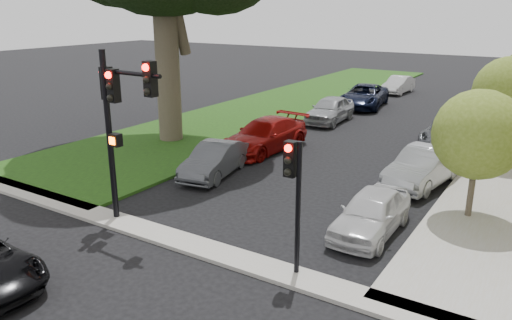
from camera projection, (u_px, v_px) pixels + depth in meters
The scene contains 15 objects.
ground at pixel (154, 280), 13.14m from camera, with size 140.00×140.00×0.00m, color black.
grass_strip at pixel (291, 102), 37.08m from camera, with size 8.00×44.00×0.12m, color #1A3512.
sidewalk_cross at pixel (202, 248), 14.73m from camera, with size 60.00×1.00×0.12m, color #A59C8A.
small_tree_a at pixel (479, 135), 16.06m from camera, with size 2.94×2.94×4.41m.
small_tree_b at pixel (510, 93), 22.17m from camera, with size 3.22×3.22×4.83m.
traffic_signal_main at pixel (118, 107), 15.51m from camera, with size 2.75×0.71×5.64m.
traffic_signal_secondary at pixel (294, 184), 12.64m from camera, with size 0.46×0.37×3.72m.
car_parked_0 at pixel (371, 213), 15.63m from camera, with size 1.64×4.09×1.39m, color silver.
car_parked_1 at pixel (423, 167), 19.89m from camera, with size 1.60×4.60×1.51m, color #999BA0.
car_parked_2 at pixel (447, 132), 25.80m from camera, with size 2.15×4.65×1.29m, color #3F4247.
car_parked_5 at pixel (215, 160), 21.02m from camera, with size 1.46×4.20×1.38m, color #3F4247.
car_parked_6 at pixel (265, 135), 24.60m from camera, with size 2.22×5.46×1.58m, color maroon.
car_parked_7 at pixel (330, 109), 30.71m from camera, with size 1.88×4.67×1.59m, color #999BA0.
car_parked_8 at pixel (364, 96), 35.33m from camera, with size 2.63×5.71×1.59m, color black.
car_parked_9 at pixel (398, 85), 41.03m from camera, with size 1.46×4.19×1.38m, color silver.
Camera 1 is at (8.49, -8.37, 6.90)m, focal length 35.00 mm.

